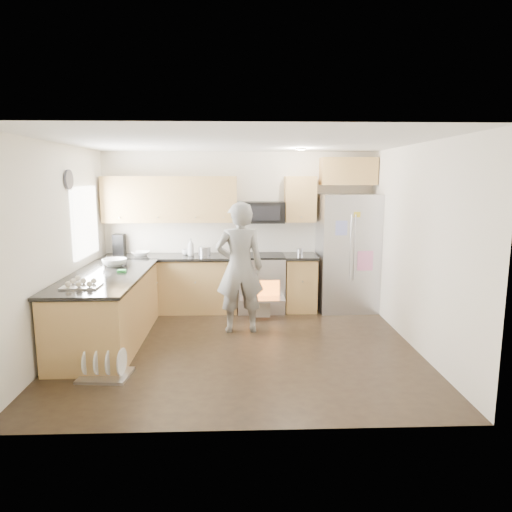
{
  "coord_description": "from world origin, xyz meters",
  "views": [
    {
      "loc": [
        -0.0,
        -5.66,
        2.16
      ],
      "look_at": [
        0.23,
        0.5,
        1.12
      ],
      "focal_mm": 32.0,
      "sensor_mm": 36.0,
      "label": 1
    }
  ],
  "objects_px": {
    "stove_range": "(261,270)",
    "dish_rack": "(105,369)",
    "refrigerator": "(347,253)",
    "person": "(240,268)"
  },
  "relations": [
    {
      "from": "person",
      "to": "dish_rack",
      "type": "xyz_separation_m",
      "value": [
        -1.49,
        -1.48,
        -0.84
      ]
    },
    {
      "from": "refrigerator",
      "to": "dish_rack",
      "type": "xyz_separation_m",
      "value": [
        -3.26,
        -2.55,
        -0.87
      ]
    },
    {
      "from": "refrigerator",
      "to": "person",
      "type": "relative_size",
      "value": 1.03
    },
    {
      "from": "refrigerator",
      "to": "person",
      "type": "bearing_deg",
      "value": -150.55
    },
    {
      "from": "stove_range",
      "to": "dish_rack",
      "type": "bearing_deg",
      "value": -125.89
    },
    {
      "from": "stove_range",
      "to": "person",
      "type": "height_order",
      "value": "person"
    },
    {
      "from": "stove_range",
      "to": "dish_rack",
      "type": "xyz_separation_m",
      "value": [
        -1.84,
        -2.54,
        -0.59
      ]
    },
    {
      "from": "person",
      "to": "dish_rack",
      "type": "distance_m",
      "value": 2.26
    },
    {
      "from": "stove_range",
      "to": "dish_rack",
      "type": "distance_m",
      "value": 3.2
    },
    {
      "from": "refrigerator",
      "to": "dish_rack",
      "type": "distance_m",
      "value": 4.23
    }
  ]
}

